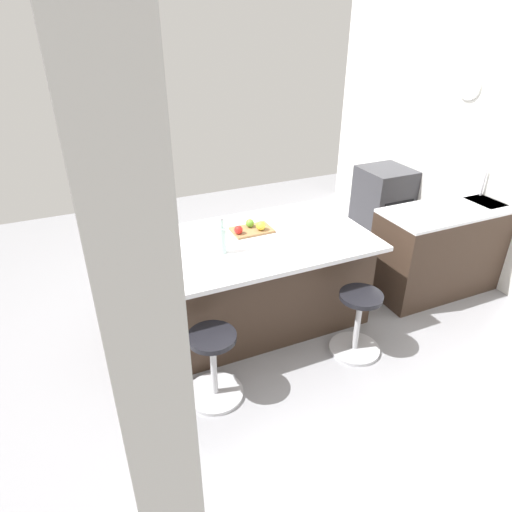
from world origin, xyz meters
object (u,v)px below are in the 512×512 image
object	(u,v)px
oven_range	(383,202)
apple_yellow	(261,226)
apple_green	(250,223)
stool_by_window	(357,325)
cutting_board	(252,230)
apple_red	(239,230)
stool_middle	(214,368)
water_bottle	(222,239)
kitchen_island	(252,280)

from	to	relation	value
oven_range	apple_yellow	world-z (taller)	apple_yellow
apple_green	apple_yellow	xyz separation A→B (m)	(-0.06, 0.10, 0.00)
stool_by_window	apple_yellow	distance (m)	1.20
apple_green	cutting_board	bearing A→B (deg)	88.46
apple_red	apple_green	size ratio (longest dim) A/B	1.00
oven_range	apple_red	world-z (taller)	apple_red
apple_red	apple_yellow	size ratio (longest dim) A/B	0.89
stool_middle	apple_green	distance (m)	1.35
oven_range	cutting_board	size ratio (longest dim) A/B	2.46
stool_by_window	apple_green	distance (m)	1.30
apple_green	water_bottle	world-z (taller)	water_bottle
oven_range	cutting_board	world-z (taller)	cutting_board
oven_range	stool_by_window	xyz separation A→B (m)	(1.69, 1.86, -0.17)
kitchen_island	cutting_board	distance (m)	0.47
apple_yellow	water_bottle	distance (m)	0.51
oven_range	stool_by_window	world-z (taller)	oven_range
oven_range	apple_green	size ratio (longest dim) A/B	11.63
apple_red	apple_yellow	world-z (taller)	apple_yellow
cutting_board	apple_yellow	bearing A→B (deg)	142.05
apple_yellow	water_bottle	world-z (taller)	water_bottle
kitchen_island	water_bottle	distance (m)	0.66
apple_green	apple_red	bearing A→B (deg)	32.01
apple_red	kitchen_island	bearing A→B (deg)	134.77
apple_red	water_bottle	size ratio (longest dim) A/B	0.24
stool_middle	apple_yellow	world-z (taller)	apple_yellow
apple_red	water_bottle	xyz separation A→B (m)	(0.24, 0.24, 0.06)
stool_by_window	stool_middle	size ratio (longest dim) A/B	1.00
water_bottle	stool_middle	bearing A→B (deg)	62.37
stool_middle	water_bottle	distance (m)	1.01
oven_range	apple_green	xyz separation A→B (m)	(2.27, 0.91, 0.50)
stool_middle	apple_yellow	bearing A→B (deg)	-132.27
apple_green	apple_yellow	world-z (taller)	apple_yellow
kitchen_island	apple_yellow	world-z (taller)	apple_yellow
stool_by_window	cutting_board	xyz separation A→B (m)	(0.59, -0.90, 0.62)
apple_green	apple_yellow	bearing A→B (deg)	122.89
oven_range	stool_by_window	distance (m)	2.51
stool_middle	water_bottle	xyz separation A→B (m)	(-0.32, -0.62, 0.73)
cutting_board	water_bottle	bearing A→B (deg)	36.27
apple_green	water_bottle	bearing A→B (deg)	40.58
kitchen_island	apple_green	bearing A→B (deg)	-108.91
apple_red	apple_yellow	xyz separation A→B (m)	(-0.21, 0.01, 0.00)
cutting_board	apple_yellow	xyz separation A→B (m)	(-0.07, 0.05, 0.05)
stool_middle	apple_red	bearing A→B (deg)	-123.33
oven_range	stool_middle	xyz separation A→B (m)	(2.98, 1.86, -0.17)
kitchen_island	water_bottle	xyz separation A→B (m)	(0.32, 0.15, 0.56)
water_bottle	apple_green	bearing A→B (deg)	-139.42
cutting_board	kitchen_island	bearing A→B (deg)	65.14
stool_middle	apple_red	distance (m)	1.22
stool_by_window	apple_yellow	size ratio (longest dim) A/B	6.85
oven_range	stool_middle	bearing A→B (deg)	31.96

